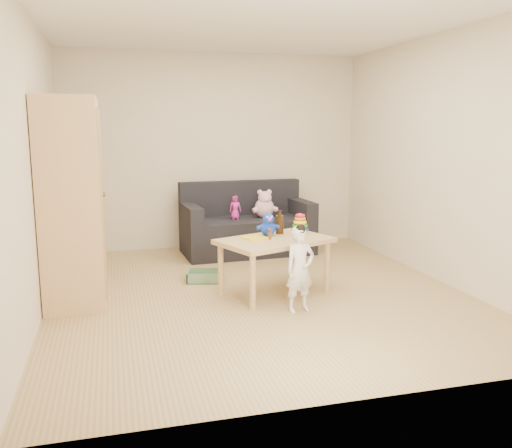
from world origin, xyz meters
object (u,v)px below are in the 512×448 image
object	(u,v)px
play_table	(275,266)
toddler	(300,270)
sofa	(247,236)
wardrobe	(72,201)

from	to	relation	value
play_table	toddler	distance (m)	0.57
sofa	play_table	bearing A→B (deg)	-98.38
sofa	toddler	world-z (taller)	toddler
play_table	toddler	world-z (taller)	toddler
sofa	toddler	size ratio (longest dim) A/B	2.19
wardrobe	play_table	distance (m)	2.03
play_table	toddler	xyz separation A→B (m)	(0.07, -0.56, 0.10)
toddler	wardrobe	bearing A→B (deg)	143.55
sofa	play_table	world-z (taller)	play_table
wardrobe	play_table	xyz separation A→B (m)	(1.88, -0.34, -0.67)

